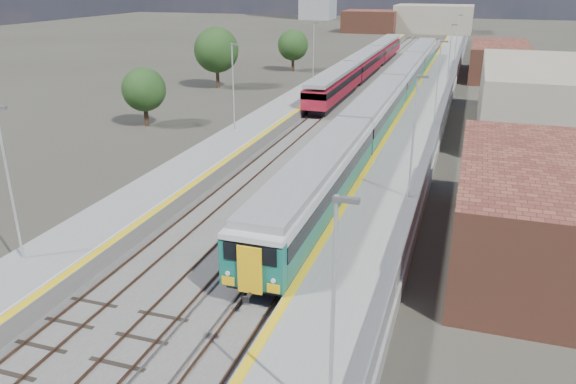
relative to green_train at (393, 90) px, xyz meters
The scene contains 10 objects.
ground 2.78m from the green_train, behind, with size 320.00×320.00×0.00m, color #47443A.
ballast_bed 4.94m from the green_train, 148.98° to the left, with size 10.50×155.00×0.06m, color #565451.
tracks 5.51m from the green_train, 128.72° to the left, with size 8.96×160.00×0.17m.
platform_right 4.75m from the green_train, 30.71° to the left, with size 4.70×155.00×8.52m.
platform_left 10.94m from the green_train, 167.99° to the left, with size 4.30×155.00×8.52m.
green_train is the anchor object (origin of this frame).
red_train 22.23m from the green_train, 108.36° to the left, with size 2.77×56.12×3.49m.
tree_a 26.21m from the green_train, 147.30° to the right, with size 4.23×4.23×5.73m.
tree_b 24.95m from the green_train, 164.50° to the left, with size 5.80×5.80×7.86m.
tree_c 30.12m from the green_train, 128.75° to the left, with size 4.69×4.69×6.35m.
Camera 1 is at (9.56, -11.08, 13.71)m, focal length 35.00 mm.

